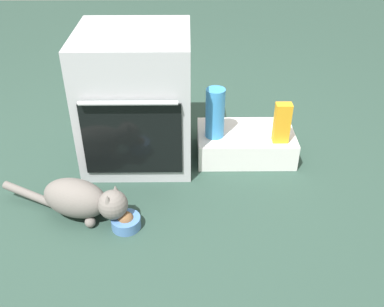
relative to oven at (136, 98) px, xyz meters
The scene contains 7 objects.
ground 0.55m from the oven, 78.58° to the right, with size 8.00×8.00×0.00m, color #284238.
oven is the anchor object (origin of this frame).
pantry_cabinet 0.71m from the oven, ahead, with size 0.58×0.36×0.16m, color white.
food_bowl 0.74m from the oven, 91.17° to the right, with size 0.15×0.15×0.09m.
cat 0.68m from the oven, 112.31° to the right, with size 0.69×0.31×0.22m.
water_bottle 0.46m from the oven, ahead, with size 0.11×0.11×0.30m, color #388CD1.
juice_carton 0.84m from the oven, ahead, with size 0.09×0.06×0.24m, color orange.
Camera 1 is at (0.22, -1.88, 1.52)m, focal length 41.05 mm.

